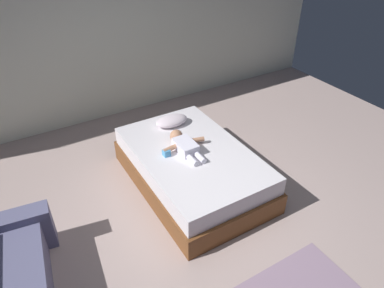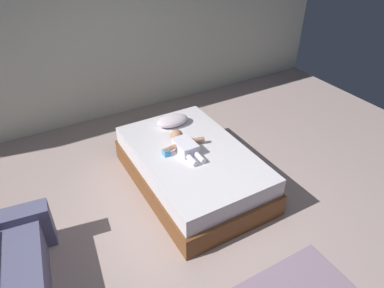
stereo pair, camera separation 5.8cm
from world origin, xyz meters
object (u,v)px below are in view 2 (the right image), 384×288
(pillow, at_px, (172,121))
(toy_block, at_px, (166,153))
(bed, at_px, (192,168))
(baby, at_px, (184,144))
(toothbrush, at_px, (195,141))

(pillow, distance_m, toy_block, 0.67)
(bed, xyz_separation_m, baby, (-0.06, 0.09, 0.31))
(bed, relative_size, toothbrush, 13.55)
(toothbrush, relative_size, toy_block, 1.84)
(bed, distance_m, toy_block, 0.42)
(baby, height_order, toy_block, baby)
(baby, distance_m, toothbrush, 0.20)
(pillow, height_order, toothbrush, pillow)
(bed, relative_size, pillow, 4.52)
(pillow, height_order, baby, baby)
(bed, distance_m, pillow, 0.71)
(bed, height_order, toothbrush, toothbrush)
(pillow, height_order, toy_block, pillow)
(bed, height_order, pillow, pillow)
(bed, bearing_deg, toy_block, 165.67)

